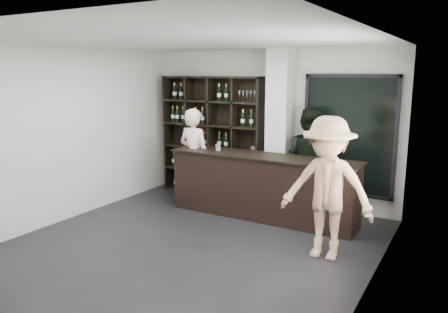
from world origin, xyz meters
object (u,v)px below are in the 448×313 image
Objects in this scene: customer at (327,189)px; wine_shelf at (212,137)px; tasting_counter at (262,186)px; taster_black at (309,161)px; taster_pink at (194,157)px.

wine_shelf is at bearing 146.92° from customer.
taster_black reaches higher than tasting_counter.
taster_black is (2.05, 0.55, 0.03)m from taster_pink.
wine_shelf is 1.24× the size of customer.
tasting_counter is 1.73× the size of customer.
customer is (2.95, -1.88, -0.24)m from wine_shelf.
taster_black is (0.60, 0.65, 0.39)m from tasting_counter.
wine_shelf is at bearing 151.83° from tasting_counter.
tasting_counter is 0.97m from taster_black.
wine_shelf is 3.50m from customer.
tasting_counter is 1.50m from taster_pink.
wine_shelf reaches higher than taster_pink.
wine_shelf is 1.83m from tasting_counter.
wine_shelf is 2.12m from taster_black.
tasting_counter is 1.77× the size of taster_black.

